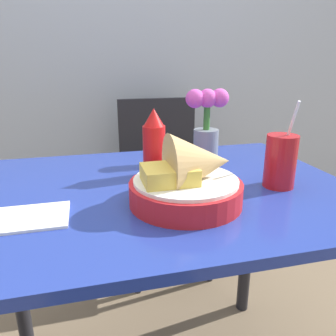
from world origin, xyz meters
The scene contains 8 objects.
wall_window centered at (0.00, 1.12, 1.30)m, with size 7.00×0.06×2.60m.
dining_table centered at (0.00, 0.00, 0.61)m, with size 1.00×0.72×0.73m.
chair_far_window centered at (0.19, 0.79, 0.51)m, with size 0.40×0.40×0.86m.
food_basket centered at (0.05, -0.12, 0.79)m, with size 0.26×0.26×0.16m.
ketchup_bottle centered at (0.01, 0.08, 0.82)m, with size 0.06×0.06×0.19m.
drink_cup centered at (0.30, -0.07, 0.79)m, with size 0.08×0.08×0.22m.
flower_vase centered at (0.21, 0.21, 0.85)m, with size 0.14×0.08×0.23m.
napkin centered at (-0.29, -0.11, 0.73)m, with size 0.15×0.12×0.01m.
Camera 1 is at (-0.16, -0.77, 1.04)m, focal length 35.00 mm.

